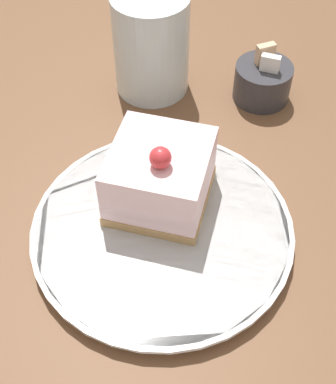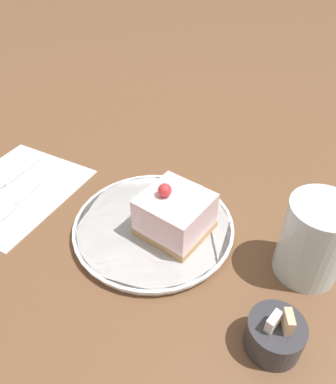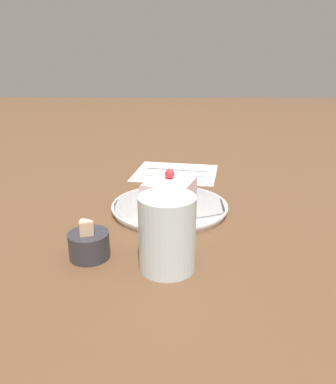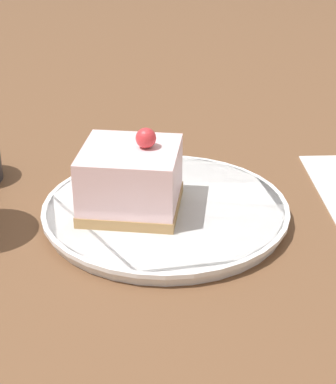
% 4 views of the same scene
% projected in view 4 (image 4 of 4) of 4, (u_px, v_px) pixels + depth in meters
% --- Properties ---
extents(ground_plane, '(4.00, 4.00, 0.00)m').
position_uv_depth(ground_plane, '(147.00, 220.00, 0.59)').
color(ground_plane, brown).
extents(plate, '(0.23, 0.23, 0.01)m').
position_uv_depth(plate, '(166.00, 213.00, 0.59)').
color(plate, white).
rests_on(plate, ground_plane).
extents(cake_slice, '(0.11, 0.11, 0.08)m').
position_uv_depth(cake_slice, '(131.00, 180.00, 0.57)').
color(cake_slice, '#AD8451').
rests_on(cake_slice, plate).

